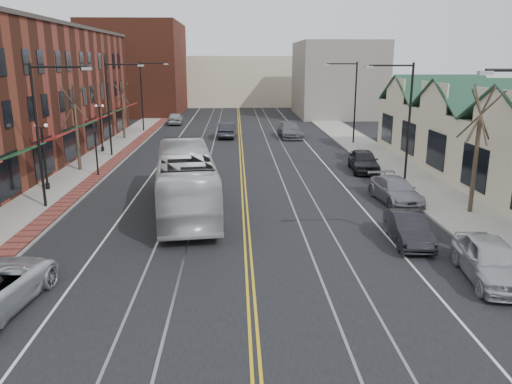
{
  "coord_description": "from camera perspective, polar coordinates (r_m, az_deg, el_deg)",
  "views": [
    {
      "loc": [
        -0.5,
        -12.06,
        8.3
      ],
      "look_at": [
        0.48,
        11.69,
        2.0
      ],
      "focal_mm": 35.0,
      "sensor_mm": 36.0,
      "label": 1
    }
  ],
  "objects": [
    {
      "name": "ground",
      "position": [
        14.65,
        0.01,
        -19.67
      ],
      "size": [
        160.0,
        160.0,
        0.0
      ],
      "primitive_type": "plane",
      "color": "black",
      "rests_on": "ground"
    },
    {
      "name": "sidewalk_left",
      "position": [
        35.04,
        -21.44,
        0.22
      ],
      "size": [
        4.0,
        120.0,
        0.15
      ],
      "primitive_type": "cube",
      "color": "gray",
      "rests_on": "ground"
    },
    {
      "name": "sidewalk_right",
      "position": [
        35.38,
        18.41,
        0.63
      ],
      "size": [
        4.0,
        120.0,
        0.15
      ],
      "primitive_type": "cube",
      "color": "gray",
      "rests_on": "ground"
    },
    {
      "name": "backdrop_left",
      "position": [
        83.52,
        -13.43,
        13.56
      ],
      "size": [
        14.0,
        18.0,
        14.0
      ],
      "primitive_type": "cube",
      "color": "#60291B",
      "rests_on": "ground"
    },
    {
      "name": "backdrop_mid",
      "position": [
        97.14,
        -2.1,
        12.59
      ],
      "size": [
        22.0,
        14.0,
        9.0
      ],
      "primitive_type": "cube",
      "color": "beige",
      "rests_on": "ground"
    },
    {
      "name": "backdrop_right",
      "position": [
        78.65,
        9.24,
        12.62
      ],
      "size": [
        12.0,
        16.0,
        11.0
      ],
      "primitive_type": "cube",
      "color": "slate",
      "rests_on": "ground"
    },
    {
      "name": "streetlight_l_1",
      "position": [
        30.16,
        -23.01,
        7.44
      ],
      "size": [
        3.33,
        0.25,
        8.0
      ],
      "color": "black",
      "rests_on": "sidewalk_left"
    },
    {
      "name": "streetlight_l_2",
      "position": [
        45.42,
        -16.03,
        10.15
      ],
      "size": [
        3.33,
        0.25,
        8.0
      ],
      "color": "black",
      "rests_on": "sidewalk_left"
    },
    {
      "name": "streetlight_l_3",
      "position": [
        61.07,
        -12.54,
        11.43
      ],
      "size": [
        3.33,
        0.25,
        8.0
      ],
      "color": "black",
      "rests_on": "sidewalk_left"
    },
    {
      "name": "streetlight_r_1",
      "position": [
        36.11,
        16.51,
        9.04
      ],
      "size": [
        3.33,
        0.25,
        8.0
      ],
      "color": "black",
      "rests_on": "sidewalk_right"
    },
    {
      "name": "streetlight_r_2",
      "position": [
        51.48,
        10.81,
        10.94
      ],
      "size": [
        3.33,
        0.25,
        8.0
      ],
      "color": "black",
      "rests_on": "sidewalk_right"
    },
    {
      "name": "lamppost_l_2",
      "position": [
        34.88,
        -23.01,
        3.59
      ],
      "size": [
        0.84,
        0.28,
        4.27
      ],
      "color": "black",
      "rests_on": "sidewalk_left"
    },
    {
      "name": "lamppost_l_3",
      "position": [
        48.06,
        -17.29,
        6.89
      ],
      "size": [
        0.84,
        0.28,
        4.27
      ],
      "color": "black",
      "rests_on": "sidewalk_left"
    },
    {
      "name": "tree_left_near",
      "position": [
        40.19,
        -19.87,
        7.13
      ],
      "size": [
        1.78,
        1.37,
        6.48
      ],
      "color": "#382B21",
      "rests_on": "sidewalk_left"
    },
    {
      "name": "tree_left_far",
      "position": [
        55.6,
        -15.0,
        9.16
      ],
      "size": [
        1.66,
        1.28,
        6.02
      ],
      "color": "#382B21",
      "rests_on": "sidewalk_left"
    },
    {
      "name": "tree_right_mid",
      "position": [
        29.47,
        23.94,
        4.69
      ],
      "size": [
        1.9,
        1.46,
        6.93
      ],
      "color": "#382B21",
      "rests_on": "sidewalk_right"
    },
    {
      "name": "traffic_signal",
      "position": [
        37.92,
        -17.84,
        5.1
      ],
      "size": [
        0.18,
        0.15,
        3.8
      ],
      "color": "black",
      "rests_on": "sidewalk_left"
    },
    {
      "name": "transit_bus",
      "position": [
        28.37,
        -8.05,
        1.39
      ],
      "size": [
        4.53,
        12.97,
        3.54
      ],
      "primitive_type": "imported",
      "rotation": [
        0.0,
        0.0,
        3.27
      ],
      "color": "silver",
      "rests_on": "ground"
    },
    {
      "name": "parked_car_a",
      "position": [
        21.42,
        25.26,
        -7.06
      ],
      "size": [
        2.57,
        5.08,
        1.66
      ],
      "primitive_type": "imported",
      "rotation": [
        0.0,
        0.0,
        -0.13
      ],
      "color": "#ACADB3",
      "rests_on": "ground"
    },
    {
      "name": "parked_car_b",
      "position": [
        24.35,
        16.99,
        -4.0
      ],
      "size": [
        1.8,
        4.38,
        1.41
      ],
      "primitive_type": "imported",
      "rotation": [
        0.0,
        0.0,
        -0.07
      ],
      "color": "black",
      "rests_on": "ground"
    },
    {
      "name": "parked_car_c",
      "position": [
        31.05,
        15.64,
        0.17
      ],
      "size": [
        2.51,
        5.2,
        1.46
      ],
      "primitive_type": "imported",
      "rotation": [
        0.0,
        0.0,
        0.1
      ],
      "color": "slate",
      "rests_on": "ground"
    },
    {
      "name": "parked_car_d",
      "position": [
        39.18,
        12.2,
        3.52
      ],
      "size": [
        2.37,
        5.03,
        1.66
      ],
      "primitive_type": "imported",
      "rotation": [
        0.0,
        0.0,
        -0.09
      ],
      "color": "black",
      "rests_on": "ground"
    },
    {
      "name": "distant_car_left",
      "position": [
        55.41,
        -3.34,
        7.07
      ],
      "size": [
        1.94,
        5.07,
        1.65
      ],
      "primitive_type": "imported",
      "rotation": [
        0.0,
        0.0,
        3.1
      ],
      "color": "#232328",
      "rests_on": "ground"
    },
    {
      "name": "distant_car_right",
      "position": [
        55.38,
        3.9,
        7.04
      ],
      "size": [
        2.57,
        5.74,
        1.64
      ],
      "primitive_type": "imported",
      "rotation": [
        0.0,
        0.0,
        0.05
      ],
      "color": "#5D5C63",
      "rests_on": "ground"
    },
    {
      "name": "distant_car_far",
      "position": [
        67.87,
        -9.2,
        8.32
      ],
      "size": [
        2.16,
        4.86,
        1.62
      ],
      "primitive_type": "imported",
      "rotation": [
        0.0,
        0.0,
        3.19
      ],
      "color": "#999DA0",
      "rests_on": "ground"
    }
  ]
}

